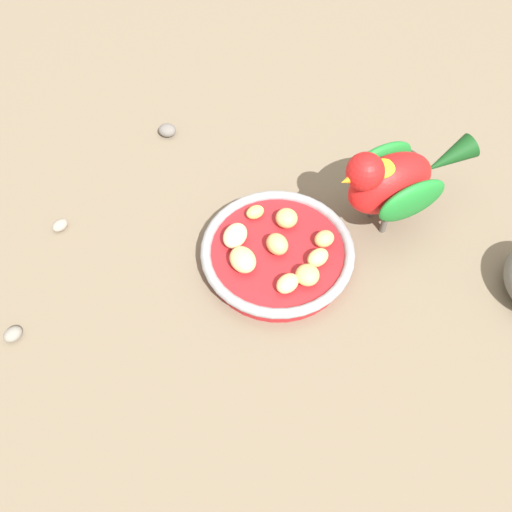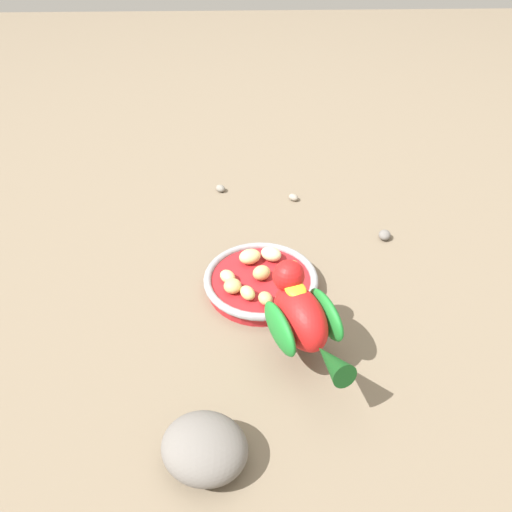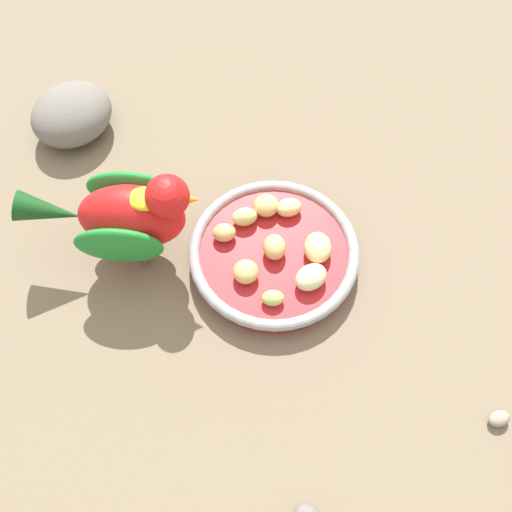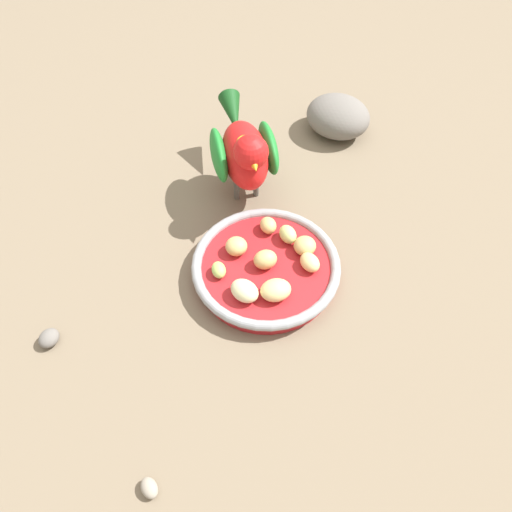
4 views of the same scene
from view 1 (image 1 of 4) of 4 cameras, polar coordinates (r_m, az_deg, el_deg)
ground_plane at (r=0.76m, az=3.43°, el=-1.41°), size 4.00×4.00×0.00m
feeding_bowl at (r=0.75m, az=2.06°, el=0.24°), size 0.19×0.19×0.03m
apple_piece_0 at (r=0.75m, az=6.55°, el=1.65°), size 0.03×0.03×0.02m
apple_piece_1 at (r=0.74m, az=2.04°, el=1.14°), size 0.04×0.04×0.02m
apple_piece_2 at (r=0.74m, az=-2.01°, el=1.96°), size 0.04×0.05×0.02m
apple_piece_3 at (r=0.76m, az=2.80°, el=3.63°), size 0.04×0.04×0.02m
apple_piece_4 at (r=0.73m, az=5.93°, el=-0.16°), size 0.04×0.03×0.02m
apple_piece_5 at (r=0.71m, az=3.03°, el=-2.64°), size 0.04×0.04×0.02m
apple_piece_6 at (r=0.72m, az=-1.28°, el=-0.27°), size 0.04×0.05×0.02m
apple_piece_7 at (r=0.77m, az=-0.09°, el=4.22°), size 0.03×0.03×0.02m
apple_piece_8 at (r=0.71m, az=4.93°, el=-1.82°), size 0.04×0.04×0.02m
parrot at (r=0.76m, az=12.98°, el=7.13°), size 0.20×0.12×0.14m
pebble_0 at (r=0.91m, az=-8.48°, el=11.82°), size 0.03×0.03×0.02m
pebble_1 at (r=0.76m, az=-22.23°, el=-6.94°), size 0.03×0.03×0.01m
pebble_2 at (r=0.83m, az=-18.23°, el=2.81°), size 0.03×0.03×0.01m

